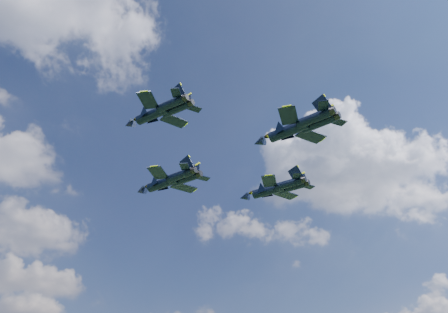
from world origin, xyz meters
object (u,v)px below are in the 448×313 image
jet_left (151,115)px  jet_slot (286,131)px  jet_lead (161,184)px  jet_right (266,191)px

jet_left → jet_slot: size_ratio=0.82×
jet_left → jet_lead: bearing=35.5°
jet_lead → jet_slot: (10.62, -27.96, 1.29)m
jet_left → jet_right: (31.78, 9.94, -1.19)m
jet_lead → jet_right: size_ratio=1.05×
jet_left → jet_slot: 23.74m
jet_right → jet_slot: 20.23m
jet_lead → jet_right: jet_lead is taller
jet_right → jet_slot: bearing=-141.5°
jet_lead → jet_right: bearing=-48.8°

